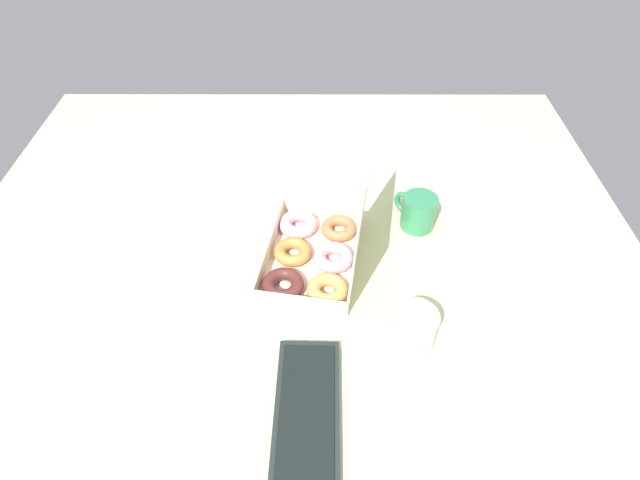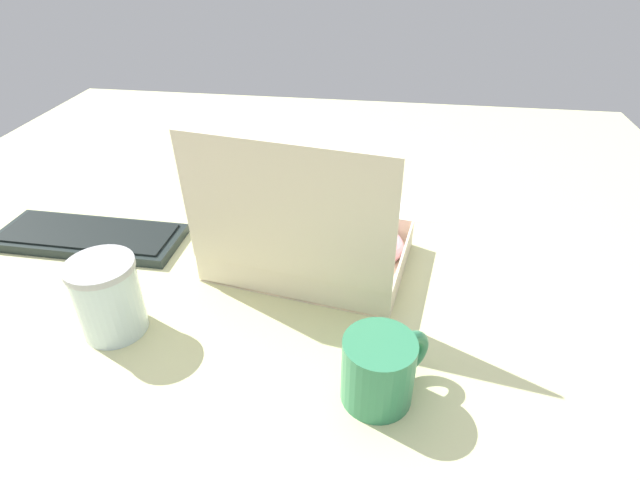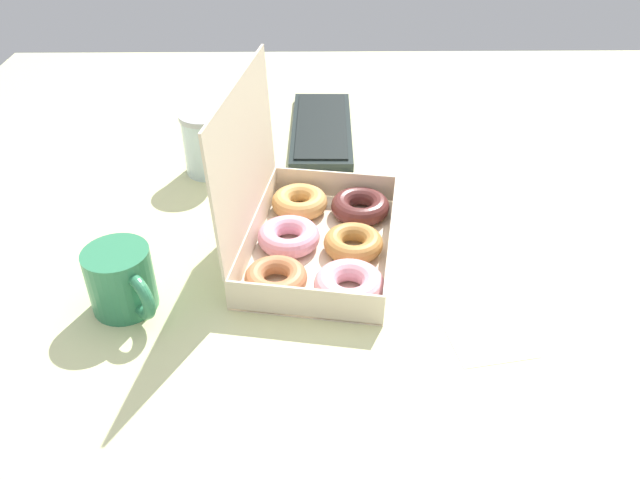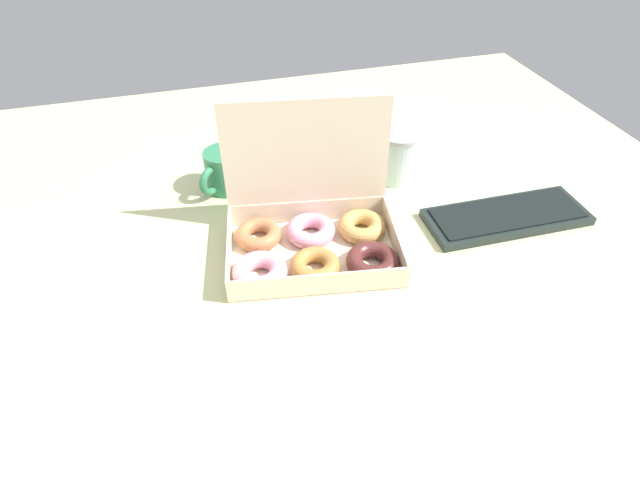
{
  "view_description": "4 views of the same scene",
  "coord_description": "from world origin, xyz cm",
  "px_view_note": "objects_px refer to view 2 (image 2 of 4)",
  "views": [
    {
      "loc": [
        80.48,
        5.95,
        93.2
      ],
      "look_at": [
        -7.98,
        5.81,
        4.9
      ],
      "focal_mm": 28.0,
      "sensor_mm": 36.0,
      "label": 1
    },
    {
      "loc": [
        -17.68,
        75.89,
        52.56
      ],
      "look_at": [
        -7.51,
        5.47,
        5.91
      ],
      "focal_mm": 28.0,
      "sensor_mm": 36.0,
      "label": 2
    },
    {
      "loc": [
        -86.56,
        5.06,
        59.7
      ],
      "look_at": [
        -7.21,
        4.12,
        3.05
      ],
      "focal_mm": 35.0,
      "sensor_mm": 36.0,
      "label": 3
    },
    {
      "loc": [
        -24.25,
        -66.78,
        67.16
      ],
      "look_at": [
        -4.21,
        3.9,
        3.64
      ],
      "focal_mm": 28.0,
      "sensor_mm": 36.0,
      "label": 4
    }
  ],
  "objects_px": {
    "keyboard": "(89,237)",
    "glass_jar": "(108,297)",
    "coffee_mug": "(381,368)",
    "donut_box": "(308,249)"
  },
  "relations": [
    {
      "from": "keyboard",
      "to": "coffee_mug",
      "type": "distance_m",
      "value": 0.63
    },
    {
      "from": "coffee_mug",
      "to": "glass_jar",
      "type": "relative_size",
      "value": 0.94
    },
    {
      "from": "coffee_mug",
      "to": "glass_jar",
      "type": "xyz_separation_m",
      "value": [
        0.4,
        -0.07,
        0.01
      ]
    },
    {
      "from": "donut_box",
      "to": "glass_jar",
      "type": "height_order",
      "value": "donut_box"
    },
    {
      "from": "keyboard",
      "to": "coffee_mug",
      "type": "xyz_separation_m",
      "value": [
        -0.56,
        0.29,
        0.04
      ]
    },
    {
      "from": "donut_box",
      "to": "keyboard",
      "type": "distance_m",
      "value": 0.43
    },
    {
      "from": "keyboard",
      "to": "glass_jar",
      "type": "height_order",
      "value": "glass_jar"
    },
    {
      "from": "donut_box",
      "to": "keyboard",
      "type": "height_order",
      "value": "donut_box"
    },
    {
      "from": "donut_box",
      "to": "keyboard",
      "type": "bearing_deg",
      "value": -2.37
    },
    {
      "from": "donut_box",
      "to": "coffee_mug",
      "type": "xyz_separation_m",
      "value": [
        -0.14,
        0.27,
        0.01
      ]
    }
  ]
}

